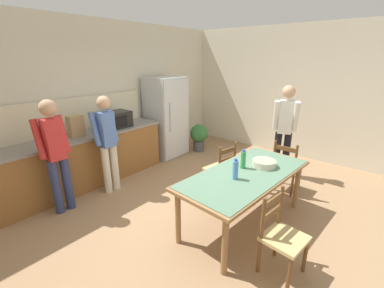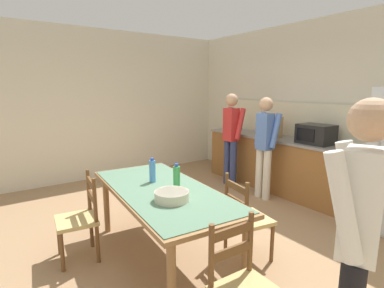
% 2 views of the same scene
% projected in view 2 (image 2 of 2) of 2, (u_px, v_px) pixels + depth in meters
% --- Properties ---
extents(ground_plane, '(8.32, 8.32, 0.00)m').
position_uv_depth(ground_plane, '(199.00, 240.00, 3.58)').
color(ground_plane, '#9E7A56').
extents(wall_back, '(6.52, 0.12, 2.90)m').
position_uv_depth(wall_back, '(333.00, 109.00, 4.81)').
color(wall_back, beige).
rests_on(wall_back, ground).
extents(wall_left, '(0.12, 5.20, 2.90)m').
position_uv_depth(wall_left, '(103.00, 105.00, 5.94)').
color(wall_left, beige).
rests_on(wall_left, ground).
extents(kitchen_counter, '(3.02, 0.66, 0.94)m').
position_uv_depth(kitchen_counter, '(278.00, 163.00, 5.30)').
color(kitchen_counter, brown).
rests_on(kitchen_counter, ground).
extents(counter_splashback, '(2.98, 0.03, 0.60)m').
position_uv_depth(counter_splashback, '(292.00, 119.00, 5.33)').
color(counter_splashback, beige).
rests_on(counter_splashback, kitchen_counter).
extents(microwave, '(0.50, 0.39, 0.30)m').
position_uv_depth(microwave, '(316.00, 134.00, 4.61)').
color(microwave, black).
rests_on(microwave, kitchen_counter).
extents(paper_bag, '(0.24, 0.16, 0.36)m').
position_uv_depth(paper_bag, '(274.00, 127.00, 5.24)').
color(paper_bag, tan).
rests_on(paper_bag, kitchen_counter).
extents(dining_table, '(2.06, 1.05, 0.78)m').
position_uv_depth(dining_table, '(163.00, 196.00, 3.09)').
color(dining_table, olive).
rests_on(dining_table, ground).
extents(bottle_near_centre, '(0.07, 0.07, 0.27)m').
position_uv_depth(bottle_near_centre, '(152.00, 171.00, 3.26)').
color(bottle_near_centre, '#4C8ED6').
rests_on(bottle_near_centre, dining_table).
extents(bottle_off_centre, '(0.07, 0.07, 0.27)m').
position_uv_depth(bottle_off_centre, '(177.00, 177.00, 3.02)').
color(bottle_off_centre, green).
rests_on(bottle_off_centre, dining_table).
extents(serving_bowl, '(0.32, 0.32, 0.09)m').
position_uv_depth(serving_bowl, '(172.00, 195.00, 2.73)').
color(serving_bowl, beige).
rests_on(serving_bowl, dining_table).
extents(chair_side_far_right, '(0.48, 0.46, 0.91)m').
position_uv_depth(chair_side_far_right, '(246.00, 219.00, 3.13)').
color(chair_side_far_right, brown).
rests_on(chair_side_far_right, ground).
extents(chair_side_near_left, '(0.46, 0.45, 0.91)m').
position_uv_depth(chair_side_near_left, '(80.00, 218.00, 3.14)').
color(chair_side_near_left, brown).
rests_on(chair_side_near_left, ground).
extents(person_at_sink, '(0.42, 0.29, 1.69)m').
position_uv_depth(person_at_sink, '(231.00, 135.00, 5.46)').
color(person_at_sink, navy).
rests_on(person_at_sink, ground).
extents(person_at_counter, '(0.41, 0.29, 1.65)m').
position_uv_depth(person_at_counter, '(265.00, 143.00, 4.80)').
color(person_at_counter, silver).
rests_on(person_at_counter, ground).
extents(person_by_table, '(0.39, 0.49, 1.75)m').
position_uv_depth(person_by_table, '(356.00, 236.00, 1.67)').
color(person_by_table, black).
rests_on(person_by_table, ground).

